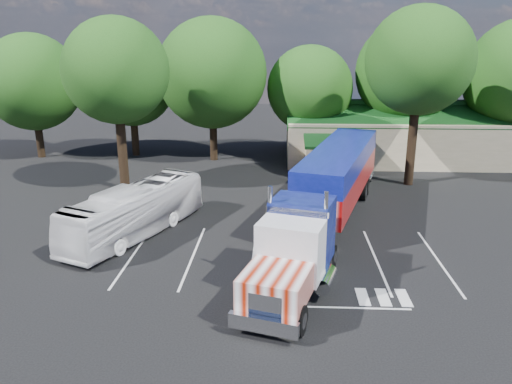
{
  "coord_description": "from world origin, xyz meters",
  "views": [
    {
      "loc": [
        1.35,
        -30.06,
        10.93
      ],
      "look_at": [
        -0.12,
        -0.8,
        2.0
      ],
      "focal_mm": 35.0,
      "sensor_mm": 36.0,
      "label": 1
    }
  ],
  "objects_px": {
    "semi_truck": "(330,188)",
    "silver_sedan": "(346,169)",
    "woman": "(284,241)",
    "bicycle": "(287,205)",
    "tour_bus": "(135,211)"
  },
  "relations": [
    {
      "from": "bicycle",
      "to": "silver_sedan",
      "type": "distance_m",
      "value": 10.45
    },
    {
      "from": "bicycle",
      "to": "tour_bus",
      "type": "relative_size",
      "value": 0.17
    },
    {
      "from": "semi_truck",
      "to": "silver_sedan",
      "type": "height_order",
      "value": "semi_truck"
    },
    {
      "from": "woman",
      "to": "silver_sedan",
      "type": "xyz_separation_m",
      "value": [
        5.25,
        16.5,
        -0.25
      ]
    },
    {
      "from": "semi_truck",
      "to": "silver_sedan",
      "type": "relative_size",
      "value": 5.2
    },
    {
      "from": "tour_bus",
      "to": "silver_sedan",
      "type": "height_order",
      "value": "tour_bus"
    },
    {
      "from": "semi_truck",
      "to": "silver_sedan",
      "type": "xyz_separation_m",
      "value": [
        2.57,
        12.41,
        -1.96
      ]
    },
    {
      "from": "bicycle",
      "to": "silver_sedan",
      "type": "xyz_separation_m",
      "value": [
        5.05,
        9.14,
        0.23
      ]
    },
    {
      "from": "silver_sedan",
      "to": "woman",
      "type": "bearing_deg",
      "value": 178.82
    },
    {
      "from": "tour_bus",
      "to": "woman",
      "type": "bearing_deg",
      "value": 4.96
    },
    {
      "from": "woman",
      "to": "bicycle",
      "type": "xyz_separation_m",
      "value": [
        0.2,
        7.36,
        -0.48
      ]
    },
    {
      "from": "woman",
      "to": "bicycle",
      "type": "bearing_deg",
      "value": -2.67
    },
    {
      "from": "semi_truck",
      "to": "tour_bus",
      "type": "xyz_separation_m",
      "value": [
        -11.28,
        -1.25,
        -1.21
      ]
    },
    {
      "from": "semi_truck",
      "to": "bicycle",
      "type": "height_order",
      "value": "semi_truck"
    },
    {
      "from": "tour_bus",
      "to": "silver_sedan",
      "type": "bearing_deg",
      "value": 67.83
    }
  ]
}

